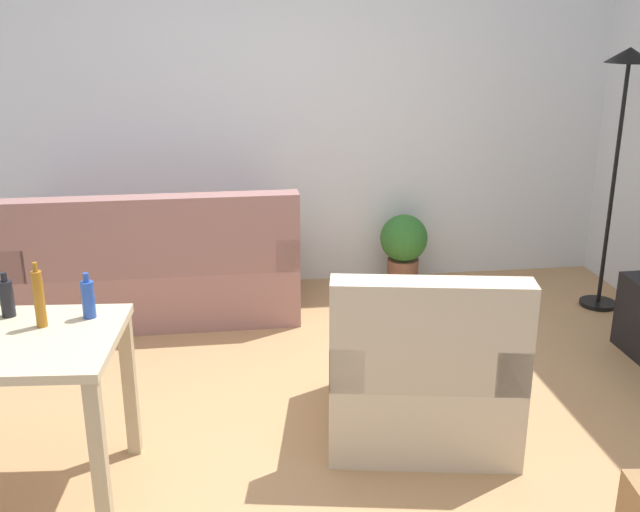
{
  "coord_description": "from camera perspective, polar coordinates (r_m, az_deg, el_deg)",
  "views": [
    {
      "loc": [
        -0.42,
        -3.35,
        2.06
      ],
      "look_at": [
        0.1,
        0.5,
        0.75
      ],
      "focal_mm": 41.68,
      "sensor_mm": 36.0,
      "label": 1
    }
  ],
  "objects": [
    {
      "name": "ground_plane",
      "position": [
        3.96,
        -0.47,
        -12.88
      ],
      "size": [
        5.2,
        4.4,
        0.02
      ],
      "primitive_type": "cube",
      "color": "tan"
    },
    {
      "name": "wall_rear",
      "position": [
        5.61,
        -3.41,
        11.32
      ],
      "size": [
        5.2,
        0.1,
        2.7
      ],
      "primitive_type": "cube",
      "color": "silver",
      "rests_on": "ground_plane"
    },
    {
      "name": "couch",
      "position": [
        5.26,
        -12.25,
        -1.3
      ],
      "size": [
        1.9,
        0.84,
        0.92
      ],
      "rotation": [
        0.0,
        0.0,
        3.14
      ],
      "color": "#996B66",
      "rests_on": "ground_plane"
    },
    {
      "name": "torchiere_lamp",
      "position": [
        5.42,
        22.24,
        10.43
      ],
      "size": [
        0.32,
        0.32,
        1.81
      ],
      "color": "black",
      "rests_on": "ground_plane"
    },
    {
      "name": "potted_plant",
      "position": [
        5.69,
        6.43,
        0.8
      ],
      "size": [
        0.36,
        0.36,
        0.57
      ],
      "color": "brown",
      "rests_on": "ground_plane"
    },
    {
      "name": "armchair",
      "position": [
        3.77,
        7.81,
        -8.97
      ],
      "size": [
        1.04,
        0.99,
        0.92
      ],
      "rotation": [
        0.0,
        0.0,
        2.96
      ],
      "color": "beige",
      "rests_on": "ground_plane"
    },
    {
      "name": "bottle_dark",
      "position": [
        3.53,
        -22.91,
        -2.97
      ],
      "size": [
        0.06,
        0.06,
        0.2
      ],
      "color": "black",
      "rests_on": "desk"
    },
    {
      "name": "bottle_amber",
      "position": [
        3.35,
        -20.77,
        -3.05
      ],
      "size": [
        0.05,
        0.05,
        0.29
      ],
      "color": "#9E6019",
      "rests_on": "desk"
    },
    {
      "name": "bottle_blue",
      "position": [
        3.4,
        -17.38,
        -3.14
      ],
      "size": [
        0.06,
        0.06,
        0.21
      ],
      "color": "#2347A3",
      "rests_on": "desk"
    }
  ]
}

